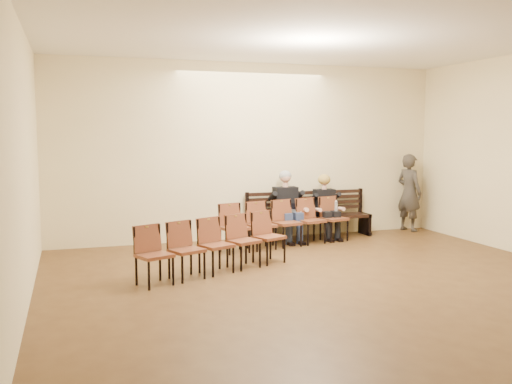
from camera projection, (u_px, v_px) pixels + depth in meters
ground at (378, 311)px, 6.84m from camera, size 10.00×10.00×0.00m
room_walls at (351, 101)px, 7.31m from camera, size 8.02×10.01×3.51m
bench at (309, 227)px, 11.55m from camera, size 2.60×0.90×0.45m
seated_man at (287, 206)px, 11.22m from camera, size 0.57×0.79×1.38m
seated_woman at (326, 209)px, 11.50m from camera, size 0.51×0.70×1.18m
laptop at (292, 213)px, 11.09m from camera, size 0.35×0.30×0.23m
water_bottle at (336, 212)px, 11.34m from camera, size 0.07×0.07×0.21m
bag at (262, 233)px, 11.35m from camera, size 0.41×0.31×0.28m
passerby at (409, 187)px, 12.31m from camera, size 0.65×0.81×1.92m
chair_row_front at (287, 223)px, 10.69m from camera, size 2.72×1.02×0.87m
chair_row_back at (216, 246)px, 8.64m from camera, size 2.57×1.42×0.84m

